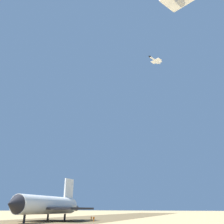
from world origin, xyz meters
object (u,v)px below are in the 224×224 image
Objects in this scene: chase_jet_left_wing at (155,60)px; ground_crew_near_nose at (91,218)px; space_shuttle at (47,205)px; ground_crew_mid_fuselage at (94,219)px.

chase_jet_left_wing is 141.14m from ground_crew_near_nose.
space_shuttle is 16.33m from ground_crew_near_nose.
chase_jet_left_wing is 8.85× the size of ground_crew_near_nose.
space_shuttle is at bearing -114.05° from ground_crew_mid_fuselage.
ground_crew_near_nose is (-11.29, 10.94, -4.41)m from space_shuttle.
ground_crew_near_nose and ground_crew_mid_fuselage have the same top height.
space_shuttle is 144.39m from chase_jet_left_wing.
chase_jet_left_wing is 142.28m from ground_crew_mid_fuselage.
ground_crew_near_nose is (82.75, 9.13, -113.97)m from chase_jet_left_wing.
space_shuttle reaches higher than ground_crew_mid_fuselage.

